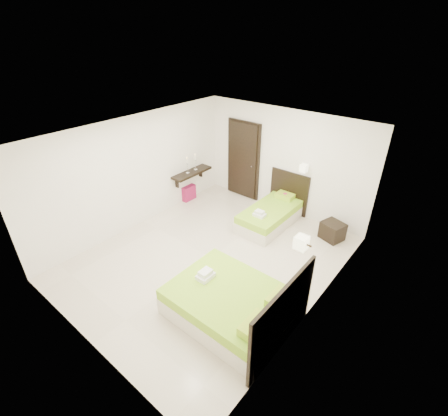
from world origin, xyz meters
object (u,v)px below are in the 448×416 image
Objects in this scene: bed_double at (234,305)px; nightstand at (332,231)px; bed_single at (272,214)px; ottoman at (186,192)px.

bed_double is 3.23m from nightstand.
nightstand is (1.41, 0.30, -0.06)m from bed_single.
bed_single is at bearing -151.26° from nightstand.
bed_single is at bearing 110.80° from bed_double.
bed_single reaches higher than ottoman.
bed_double reaches higher than bed_single.
nightstand is at bearing 12.17° from bed_single.
ottoman is (-3.96, -0.71, -0.00)m from nightstand.
bed_single is 0.89× the size of bed_double.
ottoman is at bearing 145.63° from bed_double.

